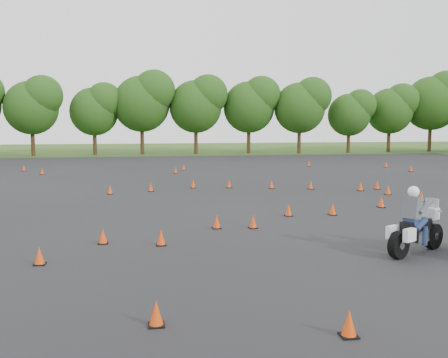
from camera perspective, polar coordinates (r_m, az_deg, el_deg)
ground at (r=18.32m, az=2.06°, el=-5.14°), size 140.00×140.00×0.00m
asphalt_pad at (r=24.13m, az=-0.78°, el=-2.29°), size 62.00×62.00×0.00m
treeline at (r=52.98m, az=-2.97°, el=7.57°), size 87.26×32.19×10.78m
traffic_cones at (r=23.50m, az=-1.73°, el=-1.97°), size 35.78×32.70×0.45m
rider_grey at (r=15.07m, az=21.25°, el=-4.37°), size 2.56×1.87×1.93m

